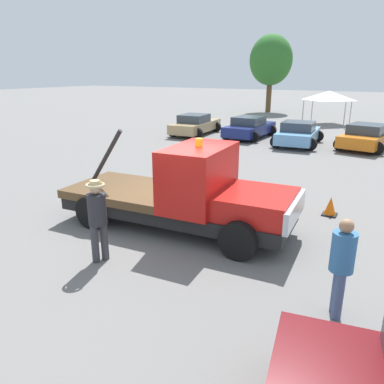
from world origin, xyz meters
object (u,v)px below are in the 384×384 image
object	(u,v)px
tow_truck	(189,195)
traffic_cone	(330,207)
person_at_hood	(97,215)
parked_car_orange	(367,137)
person_near_truck	(342,262)
parked_car_skyblue	(298,134)
parked_car_navy	(249,128)
parked_car_tan	(195,125)
tree_center	(271,60)
canopy_tent_white	(329,96)

from	to	relation	value
tow_truck	traffic_cone	bearing A→B (deg)	39.06
person_at_hood	parked_car_orange	distance (m)	17.10
person_near_truck	parked_car_skyblue	size ratio (longest dim) A/B	0.40
person_near_truck	parked_car_navy	world-z (taller)	person_near_truck
parked_car_tan	parked_car_navy	world-z (taller)	same
person_at_hood	tow_truck	bearing A→B (deg)	97.03
parked_car_navy	tree_center	world-z (taller)	tree_center
person_near_truck	parked_car_navy	distance (m)	18.14
parked_car_tan	parked_car_orange	size ratio (longest dim) A/B	1.01
tow_truck	parked_car_navy	world-z (taller)	tow_truck
traffic_cone	parked_car_tan	bearing A→B (deg)	134.34
person_at_hood	traffic_cone	bearing A→B (deg)	79.19
tree_center	traffic_cone	bearing A→B (deg)	-67.67
person_at_hood	canopy_tent_white	bearing A→B (deg)	115.46
person_near_truck	tree_center	distance (m)	34.87
tow_truck	person_near_truck	xyz separation A→B (m)	(4.05, -1.95, 0.07)
person_at_hood	tree_center	world-z (taller)	tree_center
parked_car_skyblue	traffic_cone	world-z (taller)	parked_car_skyblue
parked_car_tan	traffic_cone	world-z (taller)	parked_car_tan
parked_car_orange	canopy_tent_white	xyz separation A→B (m)	(-3.92, 9.48, 1.56)
traffic_cone	tow_truck	bearing A→B (deg)	-136.58
parked_car_tan	canopy_tent_white	world-z (taller)	canopy_tent_white
tow_truck	parked_car_orange	world-z (taller)	tow_truck
parked_car_tan	parked_car_orange	world-z (taller)	same
parked_car_tan	canopy_tent_white	distance (m)	11.95
parked_car_skyblue	canopy_tent_white	world-z (taller)	canopy_tent_white
parked_car_navy	parked_car_orange	bearing A→B (deg)	-89.09
tow_truck	person_near_truck	world-z (taller)	tow_truck
parked_car_navy	parked_car_skyblue	xyz separation A→B (m)	(3.30, -0.92, -0.00)
parked_car_orange	traffic_cone	bearing A→B (deg)	-169.14
person_near_truck	parked_car_navy	bearing A→B (deg)	98.82
parked_car_skyblue	tree_center	distance (m)	19.17
tow_truck	parked_car_skyblue	xyz separation A→B (m)	(-0.66, 13.39, -0.31)
traffic_cone	parked_car_skyblue	bearing A→B (deg)	109.52
parked_car_navy	tree_center	distance (m)	17.25
parked_car_navy	traffic_cone	xyz separation A→B (m)	(7.02, -11.42, -0.39)
person_near_truck	parked_car_tan	size ratio (longest dim) A/B	0.37
parked_car_skyblue	parked_car_orange	bearing A→B (deg)	-81.58
parked_car_skyblue	tree_center	size ratio (longest dim) A/B	0.58
tow_truck	canopy_tent_white	distance (m)	23.75
parked_car_tan	person_near_truck	bearing A→B (deg)	-148.17
person_at_hood	tree_center	size ratio (longest dim) A/B	0.24
parked_car_skyblue	tree_center	xyz separation A→B (m)	(-7.59, 17.03, 4.43)
person_at_hood	traffic_cone	size ratio (longest dim) A/B	3.35
tow_truck	canopy_tent_white	world-z (taller)	canopy_tent_white
parked_car_orange	tree_center	size ratio (longest dim) A/B	0.62
tow_truck	person_at_hood	xyz separation A→B (m)	(-0.80, -2.48, 0.13)
person_at_hood	parked_car_navy	world-z (taller)	person_at_hood
tree_center	parked_car_navy	bearing A→B (deg)	-75.09
canopy_tent_white	parked_car_tan	bearing A→B (deg)	-123.16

